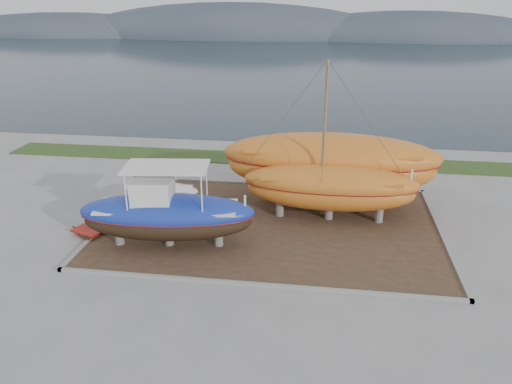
% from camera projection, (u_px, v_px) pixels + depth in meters
% --- Properties ---
extents(ground, '(140.00, 140.00, 0.00)m').
position_uv_depth(ground, '(261.00, 262.00, 23.81)').
color(ground, gray).
rests_on(ground, ground).
extents(dirt_patch, '(18.00, 12.00, 0.06)m').
position_uv_depth(dirt_patch, '(270.00, 225.00, 27.47)').
color(dirt_patch, '#422D1E').
rests_on(dirt_patch, ground).
extents(curb_frame, '(18.60, 12.60, 0.15)m').
position_uv_depth(curb_frame, '(271.00, 224.00, 27.46)').
color(curb_frame, gray).
rests_on(curb_frame, ground).
extents(grass_strip, '(44.00, 3.00, 0.08)m').
position_uv_depth(grass_strip, '(287.00, 160.00, 38.02)').
color(grass_strip, '#284219').
rests_on(grass_strip, ground).
extents(sea, '(260.00, 100.00, 0.04)m').
position_uv_depth(sea, '(312.00, 63.00, 88.04)').
color(sea, '#192933').
rests_on(sea, ground).
extents(mountain_ridge, '(200.00, 36.00, 20.00)m').
position_uv_depth(mountain_ridge, '(319.00, 37.00, 138.50)').
color(mountain_ridge, '#333D49').
rests_on(mountain_ridge, ground).
extents(blue_caique, '(9.00, 3.70, 4.21)m').
position_uv_depth(blue_caique, '(167.00, 206.00, 24.56)').
color(blue_caique, '#1A33A2').
rests_on(blue_caique, dirt_patch).
extents(white_dinghy, '(4.52, 1.70, 1.36)m').
position_uv_depth(white_dinghy, '(161.00, 195.00, 29.70)').
color(white_dinghy, silver).
rests_on(white_dinghy, dirt_patch).
extents(orange_sailboat, '(9.65, 2.92, 8.76)m').
position_uv_depth(orange_sailboat, '(333.00, 144.00, 26.57)').
color(orange_sailboat, '#C76A1E').
rests_on(orange_sailboat, dirt_patch).
extents(orange_bare_hull, '(12.77, 3.86, 4.18)m').
position_uv_depth(orange_bare_hull, '(330.00, 170.00, 29.54)').
color(orange_bare_hull, '#C76A1E').
rests_on(orange_bare_hull, dirt_patch).
extents(red_trailer, '(2.70, 2.07, 0.34)m').
position_uv_depth(red_trailer, '(88.00, 233.00, 26.32)').
color(red_trailer, '#A01C12').
rests_on(red_trailer, ground).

